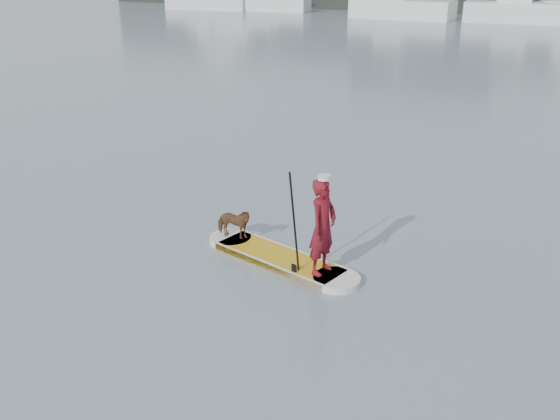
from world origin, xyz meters
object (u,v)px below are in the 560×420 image
at_px(dog, 234,223).
at_px(sailboat_d, 525,10).
at_px(sailboat_a, 207,1).
at_px(sailboat_b, 269,2).
at_px(paddler, 323,227).
at_px(sailboat_c, 401,8).
at_px(paddleboard, 280,258).

relative_size(dog, sailboat_d, 0.05).
relative_size(sailboat_a, sailboat_b, 1.02).
xyz_separation_m(paddler, dog, (-2.02, 0.53, -0.53)).
xyz_separation_m(dog, sailboat_a, (-29.16, 45.70, 0.39)).
bearing_deg(sailboat_c, sailboat_a, -178.10).
distance_m(paddleboard, sailboat_b, 53.03).
bearing_deg(sailboat_d, sailboat_a, 174.94).
height_order(paddleboard, paddler, paddler).
height_order(paddleboard, sailboat_d, sailboat_d).
relative_size(sailboat_b, sailboat_c, 0.93).
distance_m(dog, sailboat_c, 45.84).
height_order(dog, sailboat_b, sailboat_b).
xyz_separation_m(paddleboard, sailboat_d, (-0.72, 46.11, 0.93)).
xyz_separation_m(paddleboard, sailboat_a, (-30.27, 45.99, 0.75)).
height_order(paddleboard, sailboat_a, sailboat_a).
relative_size(dog, sailboat_c, 0.06).
relative_size(paddleboard, sailboat_a, 0.28).
xyz_separation_m(paddleboard, sailboat_c, (-10.48, 45.17, 0.86)).
bearing_deg(paddleboard, sailboat_b, 131.73).
xyz_separation_m(paddler, sailboat_d, (-1.62, 46.34, 0.04)).
distance_m(paddleboard, paddler, 1.29).
bearing_deg(paddler, paddleboard, 83.94).
relative_size(paddler, sailboat_c, 0.13).
bearing_deg(dog, paddler, -112.08).
bearing_deg(sailboat_b, dog, -68.15).
relative_size(sailboat_b, sailboat_d, 0.83).
bearing_deg(sailboat_a, sailboat_c, -12.96).
distance_m(dog, sailboat_a, 54.21).
distance_m(paddler, dog, 2.15).
bearing_deg(dog, sailboat_b, 18.70).
height_order(dog, sailboat_d, sailboat_d).
relative_size(paddleboard, dog, 4.51).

